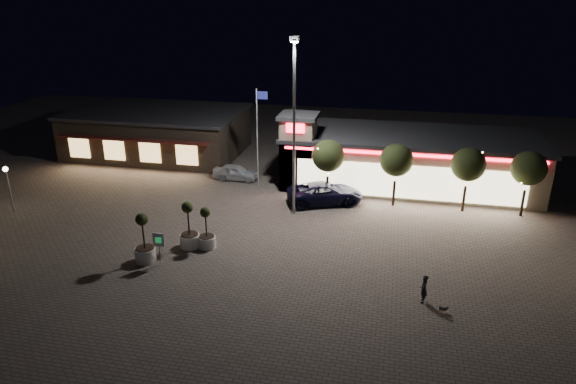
% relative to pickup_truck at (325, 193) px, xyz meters
% --- Properties ---
extents(ground, '(90.00, 90.00, 0.00)m').
position_rel_pickup_truck_xyz_m(ground, '(-3.91, -10.42, -0.80)').
color(ground, '#675B53').
rests_on(ground, ground).
extents(retail_building, '(20.40, 8.40, 6.10)m').
position_rel_pickup_truck_xyz_m(retail_building, '(5.60, 5.39, 1.41)').
color(retail_building, tan).
rests_on(retail_building, ground).
extents(restaurant_building, '(16.40, 11.00, 4.30)m').
position_rel_pickup_truck_xyz_m(restaurant_building, '(-17.91, 9.55, 1.36)').
color(restaurant_building, '#382D23').
rests_on(restaurant_building, ground).
extents(floodlight_pole, '(0.60, 0.40, 12.38)m').
position_rel_pickup_truck_xyz_m(floodlight_pole, '(-1.91, -2.42, 6.22)').
color(floodlight_pole, gray).
rests_on(floodlight_pole, ground).
extents(flagpole, '(0.95, 0.10, 8.00)m').
position_rel_pickup_truck_xyz_m(flagpole, '(-5.81, 2.58, 3.95)').
color(flagpole, white).
rests_on(flagpole, ground).
extents(lamp_post_west, '(0.36, 0.36, 3.48)m').
position_rel_pickup_truck_xyz_m(lamp_post_west, '(-21.91, -6.42, 1.66)').
color(lamp_post_west, gray).
rests_on(lamp_post_west, ground).
extents(string_tree_a, '(2.42, 2.42, 4.79)m').
position_rel_pickup_truck_xyz_m(string_tree_a, '(0.09, 0.58, 2.76)').
color(string_tree_a, '#332319').
rests_on(string_tree_a, ground).
extents(string_tree_b, '(2.42, 2.42, 4.79)m').
position_rel_pickup_truck_xyz_m(string_tree_b, '(5.09, 0.58, 2.76)').
color(string_tree_b, '#332319').
rests_on(string_tree_b, ground).
extents(string_tree_c, '(2.42, 2.42, 4.79)m').
position_rel_pickup_truck_xyz_m(string_tree_c, '(10.09, 0.58, 2.76)').
color(string_tree_c, '#332319').
rests_on(string_tree_c, ground).
extents(string_tree_d, '(2.42, 2.42, 4.79)m').
position_rel_pickup_truck_xyz_m(string_tree_d, '(14.09, 0.58, 2.76)').
color(string_tree_d, '#332319').
rests_on(string_tree_d, ground).
extents(pickup_truck, '(6.29, 4.53, 1.59)m').
position_rel_pickup_truck_xyz_m(pickup_truck, '(0.00, 0.00, 0.00)').
color(pickup_truck, black).
rests_on(pickup_truck, ground).
extents(white_sedan, '(3.89, 1.57, 1.32)m').
position_rel_pickup_truck_xyz_m(white_sedan, '(-8.15, 3.58, -0.13)').
color(white_sedan, silver).
rests_on(white_sedan, ground).
extents(pedestrian, '(0.38, 0.57, 1.54)m').
position_rel_pickup_truck_xyz_m(pedestrian, '(6.87, -12.21, -0.03)').
color(pedestrian, black).
rests_on(pedestrian, ground).
extents(dog, '(0.47, 0.17, 0.25)m').
position_rel_pickup_truck_xyz_m(dog, '(7.89, -12.95, -0.55)').
color(dog, '#59514C').
rests_on(dog, ground).
extents(planter_left, '(1.25, 1.25, 3.06)m').
position_rel_pickup_truck_xyz_m(planter_left, '(-7.25, -8.89, 0.15)').
color(planter_left, silver).
rests_on(planter_left, ground).
extents(planter_mid, '(1.25, 1.25, 3.07)m').
position_rel_pickup_truck_xyz_m(planter_mid, '(-9.13, -11.15, 0.15)').
color(planter_mid, silver).
rests_on(planter_mid, ground).
extents(planter_right, '(1.11, 1.11, 2.72)m').
position_rel_pickup_truck_xyz_m(planter_right, '(-6.17, -8.74, 0.04)').
color(planter_right, silver).
rests_on(planter_right, ground).
extents(valet_sign, '(0.67, 0.11, 2.04)m').
position_rel_pickup_truck_xyz_m(valet_sign, '(-8.08, -11.38, 0.63)').
color(valet_sign, gray).
rests_on(valet_sign, ground).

